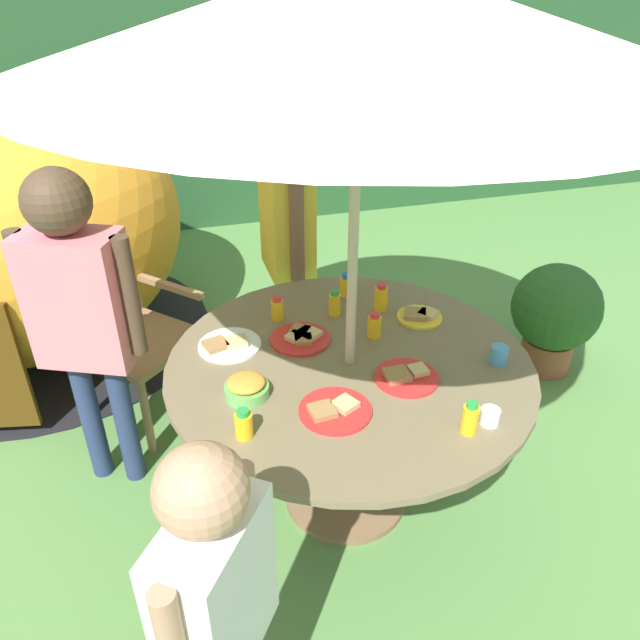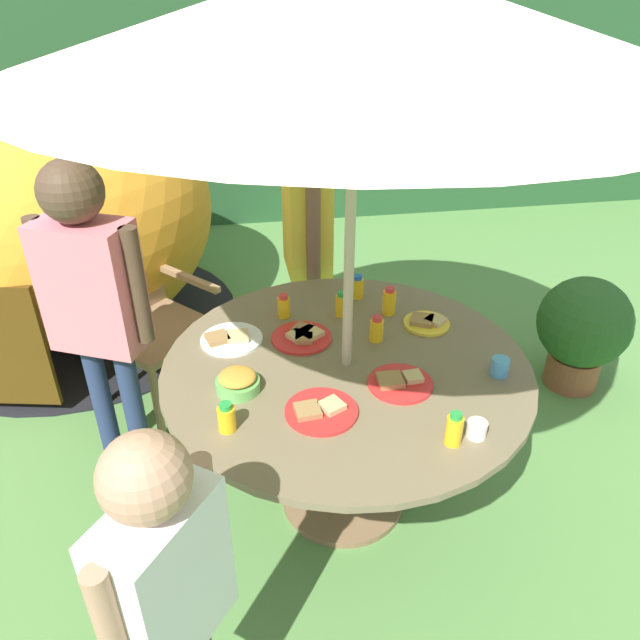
% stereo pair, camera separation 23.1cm
% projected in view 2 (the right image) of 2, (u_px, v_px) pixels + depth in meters
% --- Properties ---
extents(ground_plane, '(10.00, 10.00, 0.02)m').
position_uv_depth(ground_plane, '(343.00, 500.00, 2.66)').
color(ground_plane, '#548442').
extents(hedge_backdrop, '(9.00, 0.70, 2.06)m').
position_uv_depth(hedge_backdrop, '(265.00, 92.00, 5.14)').
color(hedge_backdrop, '#234C28').
rests_on(hedge_backdrop, ground_plane).
extents(garden_table, '(1.39, 1.39, 0.73)m').
position_uv_depth(garden_table, '(346.00, 394.00, 2.36)').
color(garden_table, brown).
rests_on(garden_table, ground_plane).
extents(patio_umbrella, '(2.04, 2.04, 2.06)m').
position_uv_depth(patio_umbrella, '(356.00, 14.00, 1.67)').
color(patio_umbrella, '#B7AD8C').
rests_on(patio_umbrella, ground_plane).
extents(wooden_chair, '(0.67, 0.67, 0.96)m').
position_uv_depth(wooden_chair, '(141.00, 308.00, 3.03)').
color(wooden_chair, '#93704C').
rests_on(wooden_chair, ground_plane).
extents(dome_tent, '(2.29, 2.29, 1.50)m').
position_uv_depth(dome_tent, '(60.00, 212.00, 3.56)').
color(dome_tent, orange).
rests_on(dome_tent, ground_plane).
extents(potted_plant, '(0.48, 0.48, 0.63)m').
position_uv_depth(potted_plant, '(583.00, 328.00, 3.19)').
color(potted_plant, brown).
rests_on(potted_plant, ground_plane).
extents(child_in_yellow_shirt, '(0.24, 0.48, 1.42)m').
position_uv_depth(child_in_yellow_shirt, '(307.00, 221.00, 3.01)').
color(child_in_yellow_shirt, '#3F3F47').
rests_on(child_in_yellow_shirt, ground_plane).
extents(child_in_pink_shirt, '(0.45, 0.34, 1.43)m').
position_uv_depth(child_in_pink_shirt, '(92.00, 287.00, 2.41)').
color(child_in_pink_shirt, navy).
rests_on(child_in_pink_shirt, ground_plane).
extents(child_in_white_shirt, '(0.32, 0.36, 1.21)m').
position_uv_depth(child_in_white_shirt, '(166.00, 577.00, 1.45)').
color(child_in_white_shirt, navy).
rests_on(child_in_white_shirt, ground_plane).
extents(snack_bowl, '(0.16, 0.16, 0.08)m').
position_uv_depth(snack_bowl, '(238.00, 382.00, 2.12)').
color(snack_bowl, '#66B259').
rests_on(snack_bowl, garden_table).
extents(plate_near_left, '(0.19, 0.19, 0.03)m').
position_uv_depth(plate_near_left, '(427.00, 322.00, 2.51)').
color(plate_near_left, yellow).
rests_on(plate_near_left, garden_table).
extents(plate_mid_left, '(0.25, 0.25, 0.03)m').
position_uv_depth(plate_mid_left, '(230.00, 339.00, 2.40)').
color(plate_mid_left, white).
rests_on(plate_mid_left, garden_table).
extents(plate_mid_right, '(0.24, 0.24, 0.03)m').
position_uv_depth(plate_mid_right, '(303.00, 336.00, 2.42)').
color(plate_mid_right, red).
rests_on(plate_mid_right, garden_table).
extents(plate_far_right, '(0.23, 0.23, 0.03)m').
position_uv_depth(plate_far_right, '(400.00, 382.00, 2.16)').
color(plate_far_right, red).
rests_on(plate_far_right, garden_table).
extents(plate_center_back, '(0.25, 0.25, 0.03)m').
position_uv_depth(plate_center_back, '(321.00, 410.00, 2.03)').
color(plate_center_back, red).
rests_on(plate_center_back, garden_table).
extents(juice_bottle_near_right, '(0.06, 0.06, 0.10)m').
position_uv_depth(juice_bottle_near_right, '(227.00, 418.00, 1.94)').
color(juice_bottle_near_right, yellow).
rests_on(juice_bottle_near_right, garden_table).
extents(juice_bottle_far_left, '(0.06, 0.06, 0.11)m').
position_uv_depth(juice_bottle_far_left, '(357.00, 287.00, 2.69)').
color(juice_bottle_far_left, yellow).
rests_on(juice_bottle_far_left, garden_table).
extents(juice_bottle_center_front, '(0.05, 0.05, 0.12)m').
position_uv_depth(juice_bottle_center_front, '(454.00, 429.00, 1.88)').
color(juice_bottle_center_front, yellow).
rests_on(juice_bottle_center_front, garden_table).
extents(juice_bottle_front_edge, '(0.06, 0.06, 0.11)m').
position_uv_depth(juice_bottle_front_edge, '(377.00, 329.00, 2.39)').
color(juice_bottle_front_edge, yellow).
rests_on(juice_bottle_front_edge, garden_table).
extents(juice_bottle_back_edge, '(0.06, 0.06, 0.12)m').
position_uv_depth(juice_bottle_back_edge, '(389.00, 301.00, 2.57)').
color(juice_bottle_back_edge, yellow).
rests_on(juice_bottle_back_edge, garden_table).
extents(juice_bottle_spot_a, '(0.05, 0.05, 0.11)m').
position_uv_depth(juice_bottle_spot_a, '(341.00, 305.00, 2.55)').
color(juice_bottle_spot_a, yellow).
rests_on(juice_bottle_spot_a, garden_table).
extents(juice_bottle_spot_b, '(0.05, 0.05, 0.10)m').
position_uv_depth(juice_bottle_spot_b, '(284.00, 307.00, 2.55)').
color(juice_bottle_spot_b, yellow).
rests_on(juice_bottle_spot_b, garden_table).
extents(cup_near, '(0.06, 0.06, 0.07)m').
position_uv_depth(cup_near, '(500.00, 367.00, 2.20)').
color(cup_near, '#4C99D8').
rests_on(cup_near, garden_table).
extents(cup_far, '(0.06, 0.06, 0.06)m').
position_uv_depth(cup_far, '(477.00, 429.00, 1.92)').
color(cup_far, white).
rests_on(cup_far, garden_table).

